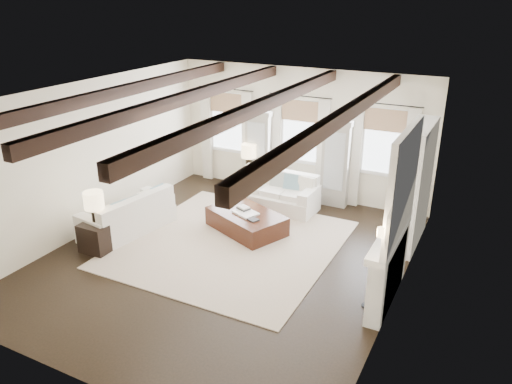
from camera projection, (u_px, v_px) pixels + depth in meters
The scene contains 16 objects.
ground at pixel (226, 258), 9.77m from camera, with size 7.50×7.50×0.00m, color black.
room_shell at pixel (281, 159), 9.49m from camera, with size 6.54×7.54×3.22m.
area_rug at pixel (230, 244), 10.30m from camera, with size 4.18×4.35×0.02m, color #BFAA93.
sofa_back at pixel (276, 194), 11.94m from camera, with size 2.03×0.95×0.86m.
sofa_left at pixel (129, 217), 10.69m from camera, with size 1.23×2.16×0.88m.
ottoman at pixel (246, 222), 10.80m from camera, with size 1.65×1.03×0.43m, color black.
tray at pixel (246, 213), 10.66m from camera, with size 0.50×0.38×0.04m, color white.
book_lower at pixel (243, 208), 10.79m from camera, with size 0.26×0.20×0.04m, color #262628.
book_upper at pixel (244, 207), 10.75m from camera, with size 0.22×0.17×0.03m, color beige.
book_loose at pixel (253, 219), 10.37m from camera, with size 0.24×0.18×0.03m, color #262628.
side_table_front at pixel (98, 237), 9.97m from camera, with size 0.59×0.59×0.59m, color black.
lamp_front at pixel (94, 202), 9.69m from camera, with size 0.39×0.39×0.67m.
side_table_back at pixel (249, 181), 12.83m from camera, with size 0.43×0.43×0.64m, color black.
lamp_back at pixel (249, 152), 12.54m from camera, with size 0.38×0.38×0.66m.
candlestick_near at pixel (368, 289), 8.15m from camera, with size 0.17×0.17×0.83m.
candlestick_far at pixel (376, 274), 8.59m from camera, with size 0.16×0.16×0.79m.
Camera 1 is at (4.43, -7.36, 4.87)m, focal length 35.00 mm.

